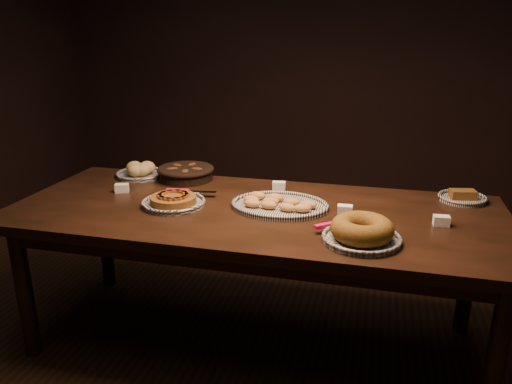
% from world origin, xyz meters
% --- Properties ---
extents(ground, '(5.00, 5.00, 0.00)m').
position_xyz_m(ground, '(0.00, 0.00, 0.00)').
color(ground, black).
rests_on(ground, ground).
extents(buffet_table, '(2.40, 1.00, 0.75)m').
position_xyz_m(buffet_table, '(0.00, 0.00, 0.68)').
color(buffet_table, black).
rests_on(buffet_table, ground).
extents(apple_tart_plate, '(0.32, 0.35, 0.06)m').
position_xyz_m(apple_tart_plate, '(-0.40, -0.05, 0.77)').
color(apple_tart_plate, white).
rests_on(apple_tart_plate, buffet_table).
extents(madeleine_platter, '(0.48, 0.38, 0.05)m').
position_xyz_m(madeleine_platter, '(0.11, 0.04, 0.77)').
color(madeleine_platter, black).
rests_on(madeleine_platter, buffet_table).
extents(bundt_cake_plate, '(0.37, 0.38, 0.10)m').
position_xyz_m(bundt_cake_plate, '(0.52, -0.27, 0.79)').
color(bundt_cake_plate, black).
rests_on(bundt_cake_plate, buffet_table).
extents(croissant_basket, '(0.39, 0.39, 0.08)m').
position_xyz_m(croissant_basket, '(-0.51, 0.38, 0.80)').
color(croissant_basket, black).
rests_on(croissant_basket, buffet_table).
extents(bread_roll_plate, '(0.29, 0.29, 0.09)m').
position_xyz_m(bread_roll_plate, '(-0.80, 0.37, 0.78)').
color(bread_roll_plate, white).
rests_on(bread_roll_plate, buffet_table).
extents(loaf_plate, '(0.24, 0.24, 0.06)m').
position_xyz_m(loaf_plate, '(1.00, 0.38, 0.77)').
color(loaf_plate, black).
rests_on(loaf_plate, buffet_table).
extents(tent_cards, '(1.70, 0.45, 0.04)m').
position_xyz_m(tent_cards, '(0.04, 0.07, 0.77)').
color(tent_cards, white).
rests_on(tent_cards, buffet_table).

